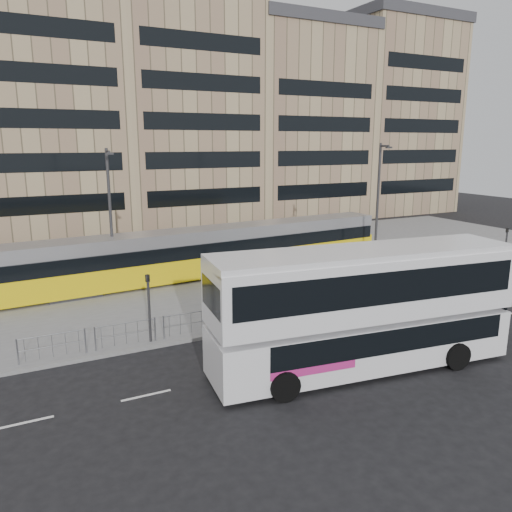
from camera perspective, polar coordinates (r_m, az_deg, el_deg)
name	(u,v)px	position (r m, az deg, el deg)	size (l,w,h in m)	color
ground	(318,318)	(26.15, 7.08, -7.07)	(120.00, 120.00, 0.00)	black
plaza	(226,266)	(36.26, -3.46, -1.20)	(64.00, 24.00, 0.15)	slate
kerb	(317,317)	(26.16, 7.03, -6.88)	(64.00, 0.25, 0.17)	gray
building_row	(155,104)	(56.89, -11.43, 16.69)	(70.40, 18.40, 31.20)	maroon
pedestrian_barrier	(344,292)	(27.33, 10.06, -4.12)	(32.07, 0.07, 1.10)	#95989E
road_markings	(385,342)	(23.77, 14.54, -9.46)	(62.00, 0.12, 0.01)	white
double_decker_bus	(363,305)	(20.05, 12.12, -5.52)	(12.48, 4.28, 4.89)	white
tram	(207,252)	(33.36, -5.61, 0.49)	(27.27, 4.56, 3.20)	yellow
station_sign	(414,255)	(33.13, 17.63, 0.14)	(2.21, 0.34, 2.55)	#2D2D30
ad_panel	(379,286)	(28.64, 13.92, -3.37)	(0.82, 0.23, 1.54)	#2D2D30
pedestrian	(288,283)	(28.54, 3.73, -3.09)	(0.65, 0.43, 1.78)	black
traffic_light_west	(149,299)	(22.53, -12.16, -4.86)	(0.21, 0.24, 3.10)	#2D2D30
traffic_light_east	(506,244)	(37.95, 26.66, 1.25)	(0.23, 0.25, 3.10)	#2D2D30
lamp_post_west	(111,214)	(30.92, -16.28, 4.65)	(0.45, 1.04, 8.40)	#2D2D30
lamp_post_east	(378,199)	(37.21, 13.80, 6.32)	(0.45, 1.04, 8.68)	#2D2D30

